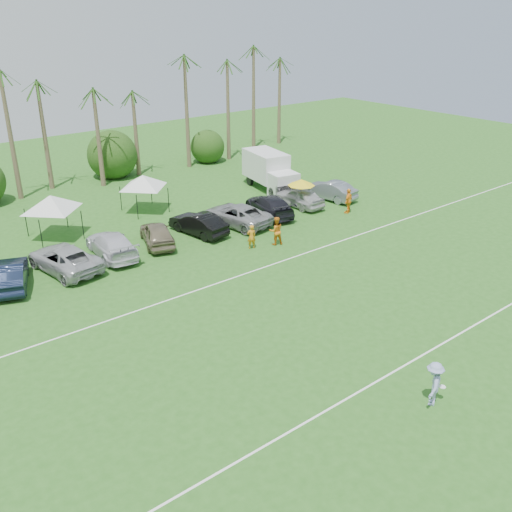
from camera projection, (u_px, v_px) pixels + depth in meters
ground at (408, 410)px, 22.72m from camera, size 120.00×120.00×0.00m
field_lines at (277, 328)px, 28.42m from camera, size 80.00×12.10×0.01m
palm_tree_5 at (39, 91)px, 46.47m from camera, size 2.40×2.40×9.90m
palm_tree_6 at (84, 77)px, 48.41m from camera, size 2.40×2.40×10.90m
palm_tree_7 at (126, 63)px, 50.36m from camera, size 2.40×2.40×11.90m
palm_tree_8 at (176, 89)px, 54.26m from camera, size 2.40×2.40×8.90m
palm_tree_9 at (219, 76)px, 56.78m from camera, size 2.40×2.40×9.90m
palm_tree_10 at (258, 64)px, 59.29m from camera, size 2.40×2.40×10.90m
palm_tree_11 at (287, 53)px, 61.24m from camera, size 2.40×2.40×11.90m
bush_tree_2 at (110, 157)px, 53.26m from camera, size 4.00×4.00×4.00m
bush_tree_3 at (199, 142)px, 58.99m from camera, size 4.00×4.00×4.00m
sideline_player_a at (251, 237)px, 37.49m from camera, size 0.69×0.56×1.64m
sideline_player_b at (276, 231)px, 38.05m from camera, size 1.16×1.05×1.95m
sideline_player_c at (348, 201)px, 43.87m from camera, size 1.23×0.84×1.95m
box_truck at (270, 170)px, 49.26m from camera, size 3.39×6.48×3.18m
canopy_tent_left at (50, 195)px, 38.35m from camera, size 4.40×4.40×3.57m
canopy_tent_right at (143, 175)px, 43.49m from camera, size 4.17×4.17×3.38m
market_umbrella at (301, 182)px, 44.34m from camera, size 2.16×2.16×2.40m
frisbee_player at (434, 384)px, 22.70m from camera, size 1.43×1.22×1.92m
parked_car_1 at (11, 274)px, 32.35m from camera, size 3.19×4.97×1.55m
parked_car_2 at (64, 259)px, 34.36m from camera, size 3.39×5.89×1.55m
parked_car_3 at (112, 245)px, 36.39m from camera, size 2.73×5.53×1.55m
parked_car_4 at (157, 234)px, 38.13m from camera, size 3.18×4.88×1.55m
parked_car_5 at (198, 224)px, 39.88m from camera, size 2.35×4.89×1.55m
parked_car_6 at (237, 215)px, 41.59m from camera, size 3.39×5.89×1.55m
parked_car_7 at (269, 205)px, 43.51m from camera, size 3.36×5.69×1.55m
parked_car_8 at (300, 197)px, 45.43m from camera, size 1.87×4.55×1.55m
parked_car_9 at (330, 190)px, 47.13m from camera, size 2.22×4.86×1.55m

